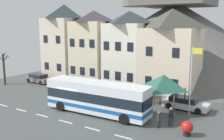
# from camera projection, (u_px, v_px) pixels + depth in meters

# --- Properties ---
(ground_plane) EXTENTS (40.00, 60.00, 0.07)m
(ground_plane) POSITION_uv_depth(u_px,v_px,m) (71.00, 111.00, 26.34)
(ground_plane) COLOR #4A504F
(townhouse_00) EXTENTS (5.10, 5.92, 11.63)m
(townhouse_00) POSITION_uv_depth(u_px,v_px,m) (65.00, 42.00, 41.22)
(townhouse_00) COLOR beige
(townhouse_00) RESTS_ON ground_plane
(townhouse_01) EXTENTS (5.20, 5.72, 10.55)m
(townhouse_01) POSITION_uv_depth(u_px,v_px,m) (94.00, 47.00, 38.24)
(townhouse_01) COLOR beige
(townhouse_01) RESTS_ON ground_plane
(townhouse_02) EXTENTS (5.27, 5.96, 10.37)m
(townhouse_02) POSITION_uv_depth(u_px,v_px,m) (129.00, 50.00, 35.32)
(townhouse_02) COLOR #EDE5CE
(townhouse_02) RESTS_ON ground_plane
(townhouse_03) EXTENTS (6.45, 6.22, 10.50)m
(townhouse_03) POSITION_uv_depth(u_px,v_px,m) (171.00, 52.00, 32.34)
(townhouse_03) COLOR beige
(townhouse_03) RESTS_ON ground_plane
(hilltop_castle) EXTENTS (42.95, 42.95, 19.80)m
(hilltop_castle) POSITION_uv_depth(u_px,v_px,m) (174.00, 34.00, 48.90)
(hilltop_castle) COLOR #595B56
(hilltop_castle) RESTS_ON ground_plane
(transit_bus) EXTENTS (10.78, 2.93, 3.15)m
(transit_bus) POSITION_uv_depth(u_px,v_px,m) (97.00, 98.00, 25.29)
(transit_bus) COLOR white
(transit_bus) RESTS_ON ground_plane
(bus_shelter) EXTENTS (3.60, 3.60, 3.85)m
(bus_shelter) POSITION_uv_depth(u_px,v_px,m) (164.00, 82.00, 25.27)
(bus_shelter) COLOR #473D33
(bus_shelter) RESTS_ON ground_plane
(parked_car_00) EXTENTS (4.59, 2.24, 1.28)m
(parked_car_00) POSITION_uv_depth(u_px,v_px,m) (68.00, 83.00, 36.06)
(parked_car_00) COLOR navy
(parked_car_00) RESTS_ON ground_plane
(parked_car_01) EXTENTS (4.21, 2.11, 1.28)m
(parked_car_01) POSITION_uv_depth(u_px,v_px,m) (39.00, 78.00, 38.91)
(parked_car_01) COLOR slate
(parked_car_01) RESTS_ON ground_plane
(parked_car_02) EXTENTS (4.61, 2.04, 1.29)m
(parked_car_02) POSITION_uv_depth(u_px,v_px,m) (185.00, 103.00, 26.78)
(parked_car_02) COLOR silver
(parked_car_02) RESTS_ON ground_plane
(parked_car_03) EXTENTS (4.18, 2.36, 1.37)m
(parked_car_03) POSITION_uv_depth(u_px,v_px,m) (105.00, 89.00, 32.55)
(parked_car_03) COLOR black
(parked_car_03) RESTS_ON ground_plane
(pedestrian_00) EXTENTS (0.33, 0.33, 1.46)m
(pedestrian_00) POSITION_uv_depth(u_px,v_px,m) (159.00, 119.00, 21.89)
(pedestrian_00) COLOR #2D2D38
(pedestrian_00) RESTS_ON ground_plane
(pedestrian_01) EXTENTS (0.34, 0.32, 1.66)m
(pedestrian_01) POSITION_uv_depth(u_px,v_px,m) (171.00, 116.00, 22.29)
(pedestrian_01) COLOR #2D2D38
(pedestrian_01) RESTS_ON ground_plane
(public_bench) EXTENTS (1.45, 0.48, 0.87)m
(public_bench) POSITION_uv_depth(u_px,v_px,m) (155.00, 99.00, 28.74)
(public_bench) COLOR #473828
(public_bench) RESTS_ON ground_plane
(flagpole) EXTENTS (0.95, 0.10, 6.59)m
(flagpole) POSITION_uv_depth(u_px,v_px,m) (192.00, 76.00, 24.34)
(flagpole) COLOR silver
(flagpole) RESTS_ON ground_plane
(harbour_buoy) EXTENTS (0.96, 0.96, 1.21)m
(harbour_buoy) POSITION_uv_depth(u_px,v_px,m) (187.00, 128.00, 20.39)
(harbour_buoy) COLOR black
(harbour_buoy) RESTS_ON ground_plane
(bare_tree_00) EXTENTS (1.08, 1.43, 4.77)m
(bare_tree_00) POSITION_uv_depth(u_px,v_px,m) (4.00, 68.00, 37.30)
(bare_tree_00) COLOR #47382D
(bare_tree_00) RESTS_ON ground_plane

